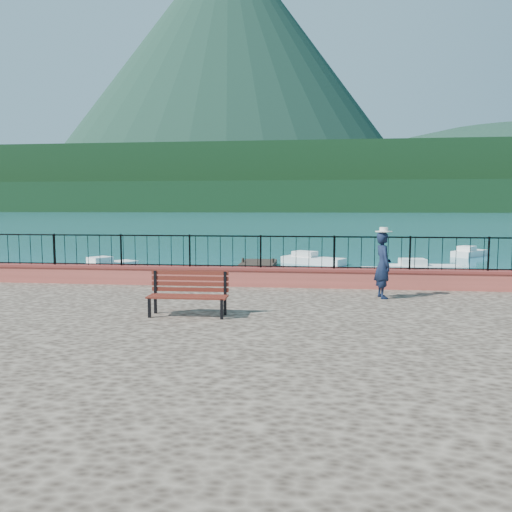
% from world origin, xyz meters
% --- Properties ---
extents(ground, '(2000.00, 2000.00, 0.00)m').
position_xyz_m(ground, '(0.00, 0.00, 0.00)').
color(ground, '#19596B').
rests_on(ground, ground).
extents(promenade, '(30.00, 20.00, 1.20)m').
position_xyz_m(promenade, '(0.00, -6.00, 0.60)').
color(promenade, '#332821').
rests_on(promenade, ground).
extents(parapet, '(28.00, 0.46, 0.58)m').
position_xyz_m(parapet, '(0.00, 3.70, 1.49)').
color(parapet, '#C05145').
rests_on(parapet, promenade).
extents(railing, '(27.00, 0.05, 0.95)m').
position_xyz_m(railing, '(0.00, 3.70, 2.25)').
color(railing, black).
rests_on(railing, parapet).
extents(dock, '(2.00, 16.00, 0.30)m').
position_xyz_m(dock, '(-2.00, 12.00, 0.15)').
color(dock, '#2D231C').
rests_on(dock, ground).
extents(far_forest, '(900.00, 60.00, 18.00)m').
position_xyz_m(far_forest, '(0.00, 300.00, 9.00)').
color(far_forest, black).
rests_on(far_forest, ground).
extents(foothills, '(900.00, 120.00, 44.00)m').
position_xyz_m(foothills, '(0.00, 360.00, 22.00)').
color(foothills, black).
rests_on(foothills, ground).
extents(volcano, '(560.00, 560.00, 380.00)m').
position_xyz_m(volcano, '(-120.00, 700.00, 190.00)').
color(volcano, '#142D23').
rests_on(volcano, ground).
extents(park_bench, '(1.77, 0.60, 0.98)m').
position_xyz_m(park_bench, '(-1.47, -0.57, 1.50)').
color(park_bench, black).
rests_on(park_bench, promenade).
extents(person, '(0.53, 0.71, 1.76)m').
position_xyz_m(person, '(3.12, 2.16, 2.08)').
color(person, black).
rests_on(person, promenade).
extents(hat, '(0.44, 0.44, 0.12)m').
position_xyz_m(hat, '(3.12, 2.16, 3.02)').
color(hat, silver).
rests_on(hat, person).
extents(boat_0, '(3.75, 2.88, 0.80)m').
position_xyz_m(boat_0, '(-7.54, 10.84, 0.40)').
color(boat_0, silver).
rests_on(boat_0, ground).
extents(boat_1, '(4.49, 1.79, 0.80)m').
position_xyz_m(boat_1, '(4.88, 12.15, 0.40)').
color(boat_1, silver).
rests_on(boat_1, ground).
extents(boat_2, '(3.90, 1.48, 0.80)m').
position_xyz_m(boat_2, '(7.25, 16.64, 0.40)').
color(boat_2, white).
rests_on(boat_2, ground).
extents(boat_3, '(2.94, 3.45, 0.80)m').
position_xyz_m(boat_3, '(-10.43, 15.96, 0.40)').
color(boat_3, silver).
rests_on(boat_3, ground).
extents(boat_4, '(4.14, 3.06, 0.80)m').
position_xyz_m(boat_4, '(1.26, 20.20, 0.40)').
color(boat_4, white).
rests_on(boat_4, ground).
extents(boat_5, '(3.09, 3.31, 0.80)m').
position_xyz_m(boat_5, '(12.55, 26.38, 0.40)').
color(boat_5, white).
rests_on(boat_5, ground).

